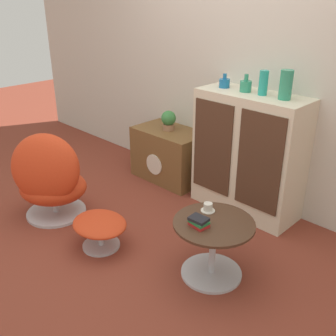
% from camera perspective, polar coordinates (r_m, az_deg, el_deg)
% --- Properties ---
extents(ground_plane, '(12.00, 12.00, 0.00)m').
position_cam_1_polar(ground_plane, '(3.11, -6.29, -11.37)').
color(ground_plane, brown).
extents(wall_back, '(6.40, 0.06, 2.60)m').
position_cam_1_polar(wall_back, '(3.58, 10.61, 15.84)').
color(wall_back, beige).
rests_on(wall_back, ground_plane).
extents(sideboard, '(0.93, 0.41, 1.05)m').
position_cam_1_polar(sideboard, '(3.43, 11.54, 1.97)').
color(sideboard, beige).
rests_on(sideboard, ground_plane).
extents(tv_console, '(0.74, 0.45, 0.53)m').
position_cam_1_polar(tv_console, '(4.05, 0.24, 1.96)').
color(tv_console, brown).
rests_on(tv_console, ground_plane).
extents(egg_chair, '(0.78, 0.77, 0.79)m').
position_cam_1_polar(egg_chair, '(3.44, -16.81, -1.56)').
color(egg_chair, '#B7B7BC').
rests_on(egg_chair, ground_plane).
extents(ottoman, '(0.45, 0.38, 0.25)m').
position_cam_1_polar(ottoman, '(3.04, -9.87, -8.30)').
color(ottoman, '#B7B7BC').
rests_on(ottoman, ground_plane).
extents(coffee_table, '(0.54, 0.54, 0.42)m').
position_cam_1_polar(coffee_table, '(2.71, 6.52, -10.95)').
color(coffee_table, '#B7B7BC').
rests_on(coffee_table, ground_plane).
extents(vase_leftmost, '(0.09, 0.09, 0.12)m').
position_cam_1_polar(vase_leftmost, '(3.43, 8.20, 12.15)').
color(vase_leftmost, '#196699').
rests_on(vase_leftmost, sideboard).
extents(vase_inner_left, '(0.09, 0.09, 0.14)m').
position_cam_1_polar(vase_inner_left, '(3.30, 11.22, 11.64)').
color(vase_inner_left, '#2D8E6B').
rests_on(vase_inner_left, sideboard).
extents(vase_inner_right, '(0.07, 0.07, 0.19)m').
position_cam_1_polar(vase_inner_right, '(3.21, 13.68, 11.92)').
color(vase_inner_right, teal).
rests_on(vase_inner_right, sideboard).
extents(vase_rightmost, '(0.10, 0.10, 0.22)m').
position_cam_1_polar(vase_rightmost, '(3.12, 16.74, 11.49)').
color(vase_rightmost, '#2D8E6B').
rests_on(vase_rightmost, sideboard).
extents(potted_plant, '(0.15, 0.15, 0.20)m').
position_cam_1_polar(potted_plant, '(3.93, 0.08, 7.00)').
color(potted_plant, '#996B4C').
rests_on(potted_plant, tv_console).
extents(teacup, '(0.10, 0.10, 0.06)m').
position_cam_1_polar(teacup, '(2.72, 5.82, -5.77)').
color(teacup, silver).
rests_on(teacup, coffee_table).
extents(book_stack, '(0.13, 0.10, 0.06)m').
position_cam_1_polar(book_stack, '(2.55, 4.50, -7.80)').
color(book_stack, red).
rests_on(book_stack, coffee_table).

